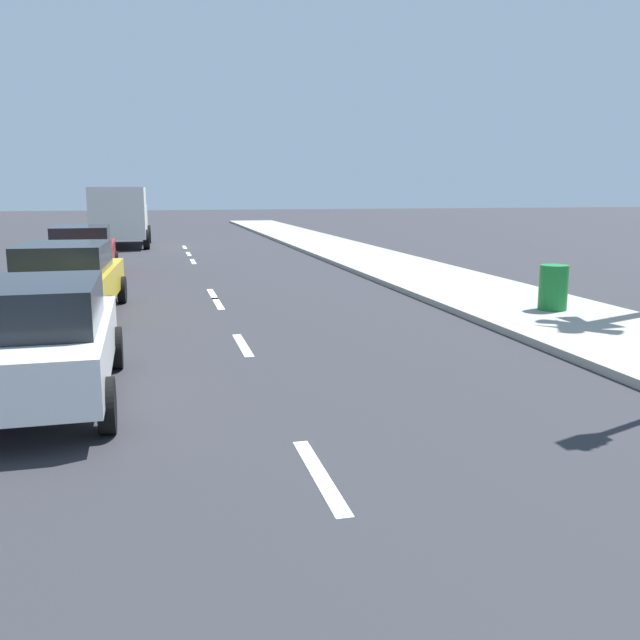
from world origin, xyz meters
TOP-DOWN VIEW (x-y plane):
  - ground_plane at (0.00, 20.00)m, footprint 160.00×160.00m
  - sidewalk_strip at (6.67, 22.00)m, footprint 3.60×80.00m
  - lane_stripe_3 at (0.00, 9.74)m, footprint 0.16×1.80m
  - lane_stripe_4 at (0.00, 15.46)m, footprint 0.16×1.80m
  - lane_stripe_5 at (0.00, 20.06)m, footprint 0.16×1.80m
  - lane_stripe_6 at (0.00, 21.61)m, footprint 0.16×1.80m
  - lane_stripe_7 at (0.00, 30.10)m, footprint 0.16×1.80m
  - lane_stripe_8 at (0.00, 33.35)m, footprint 0.16×1.80m
  - lane_stripe_9 at (0.00, 36.91)m, footprint 0.16×1.80m
  - parked_car_white at (-2.94, 12.80)m, footprint 2.02×4.30m
  - parked_car_yellow at (-3.25, 19.12)m, footprint 2.28×4.66m
  - parked_car_red at (-3.61, 26.38)m, footprint 2.13×4.48m
  - delivery_truck at (-2.91, 37.99)m, footprint 2.75×6.27m
  - trash_bin_far at (6.82, 16.68)m, footprint 0.60×0.60m

SIDE VIEW (x-z plane):
  - ground_plane at x=0.00m, z-range 0.00..0.00m
  - lane_stripe_3 at x=0.00m, z-range 0.00..0.01m
  - lane_stripe_4 at x=0.00m, z-range 0.00..0.01m
  - lane_stripe_5 at x=0.00m, z-range 0.00..0.01m
  - lane_stripe_6 at x=0.00m, z-range 0.00..0.01m
  - lane_stripe_7 at x=0.00m, z-range 0.00..0.01m
  - lane_stripe_8 at x=0.00m, z-range 0.00..0.01m
  - lane_stripe_9 at x=0.00m, z-range 0.00..0.01m
  - sidewalk_strip at x=6.67m, z-range 0.00..0.14m
  - trash_bin_far at x=6.82m, z-range 0.14..1.10m
  - parked_car_white at x=-2.94m, z-range 0.05..1.62m
  - parked_car_red at x=-3.61m, z-range 0.06..1.63m
  - parked_car_yellow at x=-3.25m, z-range 0.06..1.63m
  - delivery_truck at x=-2.91m, z-range 0.10..2.90m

